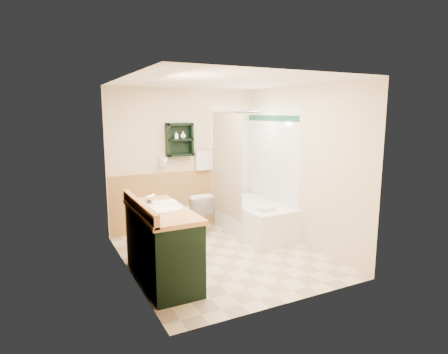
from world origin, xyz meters
TOP-DOWN VIEW (x-y plane):
  - floor at (0.00, 0.00)m, footprint 3.00×3.00m
  - back_wall at (0.00, 1.52)m, footprint 2.60×0.04m
  - left_wall at (-1.32, 0.00)m, footprint 0.04×3.00m
  - right_wall at (1.32, 0.00)m, footprint 0.04×3.00m
  - ceiling at (0.00, 0.00)m, footprint 2.60×3.00m
  - wainscot_left at (-1.29, 0.00)m, footprint 2.98×2.98m
  - wainscot_back at (0.00, 1.49)m, footprint 2.58×2.58m
  - mirror_frame at (-1.27, -0.55)m, footprint 1.30×1.30m
  - mirror_glass at (-1.27, -0.55)m, footprint 1.20×1.20m
  - tile_right at (1.28, 0.75)m, footprint 1.50×1.50m
  - tile_back at (1.03, 1.48)m, footprint 0.95×0.95m
  - tile_accent at (1.27, 0.75)m, footprint 1.50×1.50m
  - wall_shelf at (-0.10, 1.41)m, footprint 0.45×0.15m
  - hair_dryer at (-0.40, 1.43)m, footprint 0.10×0.24m
  - towel_bar at (0.35, 1.45)m, footprint 0.40×0.06m
  - curtain_rod at (0.53, 0.75)m, footprint 0.03×1.60m
  - shower_curtain at (0.53, 0.92)m, footprint 1.05×1.05m
  - vanity at (-0.99, -0.35)m, footprint 0.59×1.40m
  - bathtub at (0.93, 0.63)m, footprint 0.78×1.50m
  - toilet at (0.02, 1.15)m, footprint 0.46×0.73m
  - counter_towel at (-0.89, -0.21)m, footprint 0.29×0.22m
  - vanity_book at (-1.16, -0.03)m, footprint 0.16×0.04m
  - tub_towel at (0.80, 0.16)m, footprint 0.26×0.22m
  - soap_bottle_a at (-0.16, 1.40)m, footprint 0.06×0.13m
  - soap_bottle_b at (-0.04, 1.40)m, footprint 0.13×0.14m

SIDE VIEW (x-z plane):
  - floor at x=0.00m, z-range 0.00..0.00m
  - bathtub at x=0.93m, z-range 0.00..0.52m
  - toilet at x=0.02m, z-range 0.00..0.68m
  - vanity at x=-0.99m, z-range 0.00..0.88m
  - wainscot_left at x=-1.29m, z-range 0.00..1.00m
  - wainscot_back at x=0.00m, z-range 0.00..1.00m
  - tub_towel at x=0.80m, z-range 0.52..0.59m
  - counter_towel at x=-0.89m, z-range 0.88..0.92m
  - vanity_book at x=-1.16m, z-range 0.88..1.09m
  - tile_right at x=1.28m, z-range 0.00..2.10m
  - tile_back at x=1.03m, z-range 0.00..2.10m
  - shower_curtain at x=0.53m, z-range 0.30..2.00m
  - back_wall at x=0.00m, z-range 0.00..2.40m
  - left_wall at x=-1.32m, z-range 0.00..2.40m
  - right_wall at x=1.32m, z-range 0.00..2.40m
  - hair_dryer at x=-0.40m, z-range 1.11..1.29m
  - towel_bar at x=0.35m, z-range 1.15..1.55m
  - mirror_frame at x=-1.27m, z-range 1.00..2.00m
  - mirror_glass at x=-1.27m, z-range 1.05..1.95m
  - wall_shelf at x=-0.10m, z-range 1.27..1.83m
  - soap_bottle_a at x=-0.16m, z-range 1.56..1.62m
  - soap_bottle_b at x=-0.04m, z-range 1.56..1.66m
  - tile_accent at x=1.27m, z-range 1.85..1.95m
  - curtain_rod at x=0.53m, z-range 1.98..2.02m
  - ceiling at x=0.00m, z-range 2.40..2.44m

